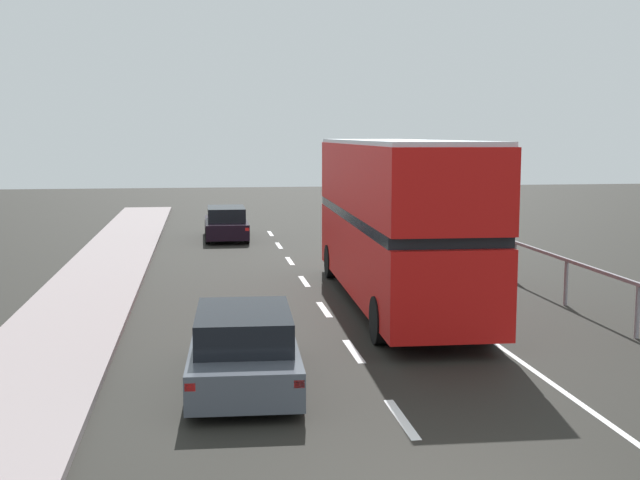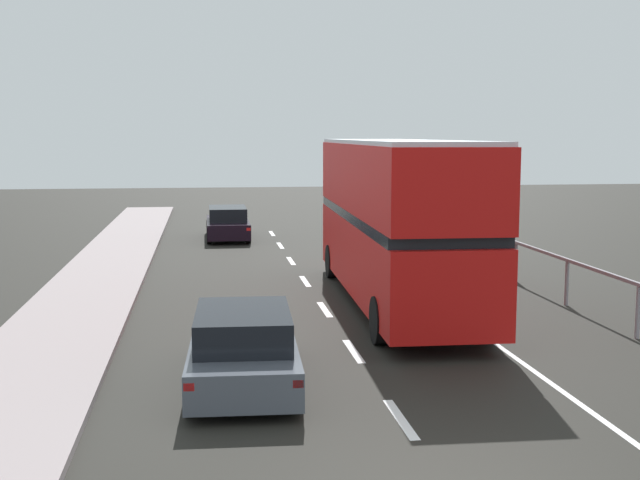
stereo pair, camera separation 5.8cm
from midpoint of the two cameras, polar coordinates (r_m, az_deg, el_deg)
lane_paint_markings at (r=18.34m, az=7.69°, el=-6.41°), size 3.18×46.00×0.01m
bridge_side_railing at (r=20.33m, az=18.82°, el=-2.62°), size 0.10×42.00×1.21m
double_decker_bus_red at (r=21.02m, az=5.33°, el=1.58°), size 2.80×11.17×4.19m
hatchback_car_near at (r=14.46m, az=-5.20°, el=-7.45°), size 2.00×4.46×1.35m
sedan_car_ahead at (r=34.66m, az=-6.34°, el=1.14°), size 1.76×4.58×1.35m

